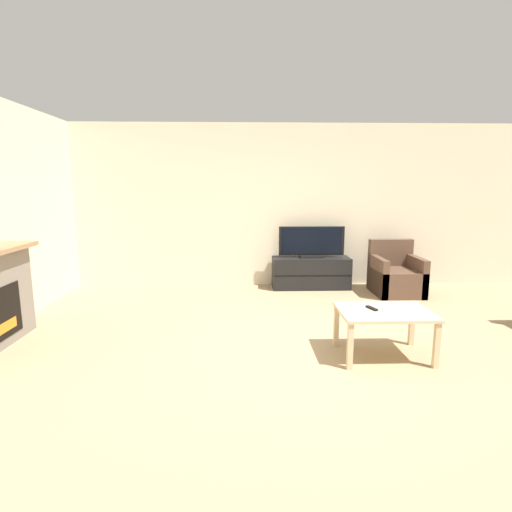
# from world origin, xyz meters

# --- Properties ---
(ground_plane) EXTENTS (24.00, 24.00, 0.00)m
(ground_plane) POSITION_xyz_m (0.00, 0.00, 0.00)
(ground_plane) COLOR #9E8460
(wall_back) EXTENTS (12.00, 0.06, 2.70)m
(wall_back) POSITION_xyz_m (0.00, 2.98, 1.35)
(wall_back) COLOR beige
(wall_back) RESTS_ON ground
(tv_stand) EXTENTS (1.28, 0.44, 0.52)m
(tv_stand) POSITION_xyz_m (0.33, 2.69, 0.26)
(tv_stand) COLOR black
(tv_stand) RESTS_ON ground
(tv) EXTENTS (1.08, 0.18, 0.52)m
(tv) POSITION_xyz_m (0.33, 2.69, 0.75)
(tv) COLOR black
(tv) RESTS_ON tv_stand
(armchair) EXTENTS (0.70, 0.76, 0.83)m
(armchair) POSITION_xyz_m (1.61, 2.31, 0.28)
(armchair) COLOR brown
(armchair) RESTS_ON ground
(coffee_table) EXTENTS (0.89, 0.64, 0.48)m
(coffee_table) POSITION_xyz_m (0.59, -0.04, 0.41)
(coffee_table) COLOR #CCB289
(coffee_table) RESTS_ON ground
(remote) EXTENTS (0.09, 0.15, 0.02)m
(remote) POSITION_xyz_m (0.48, -0.00, 0.49)
(remote) COLOR black
(remote) RESTS_ON coffee_table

